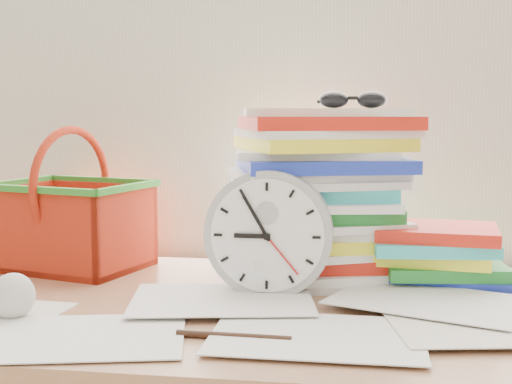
% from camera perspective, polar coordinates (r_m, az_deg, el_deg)
% --- Properties ---
extents(curtain, '(2.40, 0.01, 2.50)m').
position_cam_1_polar(curtain, '(1.58, 0.74, 14.69)').
color(curtain, silver).
rests_on(curtain, room_shell).
extents(desk, '(1.40, 0.70, 0.75)m').
position_cam_1_polar(desk, '(1.25, -1.73, -12.10)').
color(desk, '#A8724F').
rests_on(desk, ground).
extents(paper_stack, '(0.40, 0.36, 0.33)m').
position_cam_1_polar(paper_stack, '(1.37, 5.01, -0.26)').
color(paper_stack, white).
rests_on(paper_stack, desk).
extents(clock, '(0.22, 0.04, 0.22)m').
position_cam_1_polar(clock, '(1.24, 1.03, -3.34)').
color(clock, '#A6A6A6').
rests_on(clock, desk).
extents(sunglasses, '(0.15, 0.12, 0.04)m').
position_cam_1_polar(sunglasses, '(1.37, 7.74, 7.32)').
color(sunglasses, black).
rests_on(sunglasses, paper_stack).
extents(book_stack, '(0.27, 0.21, 0.11)m').
position_cam_1_polar(book_stack, '(1.37, 14.24, -4.97)').
color(book_stack, white).
rests_on(book_stack, desk).
extents(basket, '(0.33, 0.29, 0.29)m').
position_cam_1_polar(basket, '(1.52, -14.48, -0.59)').
color(basket, red).
rests_on(basket, desk).
extents(crumpled_ball, '(0.07, 0.07, 0.07)m').
position_cam_1_polar(crumpled_ball, '(1.19, -18.93, -7.84)').
color(crumpled_ball, silver).
rests_on(crumpled_ball, desk).
extents(pen, '(0.17, 0.02, 0.01)m').
position_cam_1_polar(pen, '(1.03, -1.82, -11.48)').
color(pen, black).
rests_on(pen, desk).
extents(scattered_papers, '(1.26, 0.42, 0.02)m').
position_cam_1_polar(scattered_papers, '(1.23, -1.74, -8.52)').
color(scattered_papers, white).
rests_on(scattered_papers, desk).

